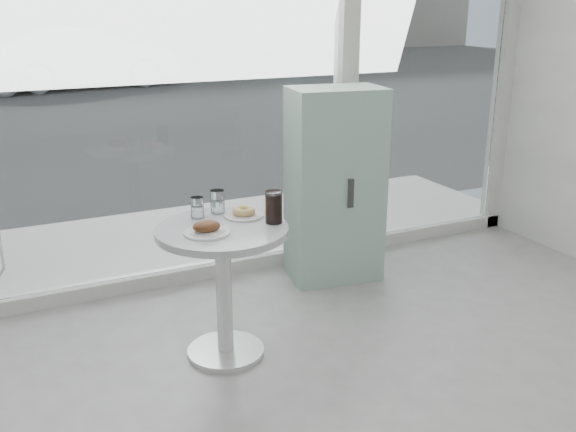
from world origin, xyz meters
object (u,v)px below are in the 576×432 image
main_table (223,265)px  water_tumbler_b (217,203)px  car_silver (85,58)px  plate_fritter (207,228)px  mint_cabinet (335,185)px  cola_glass (274,208)px  plate_donut (244,213)px  water_tumbler_a (197,209)px

main_table → water_tumbler_b: bearing=75.0°
car_silver → plate_fritter: size_ratio=17.25×
car_silver → plate_fritter: 13.17m
mint_cabinet → cola_glass: size_ratio=7.68×
plate_donut → water_tumbler_b: size_ratio=1.66×
mint_cabinet → water_tumbler_b: (-1.04, -0.47, 0.14)m
water_tumbler_a → main_table: bearing=-72.7°
water_tumbler_a → water_tumbler_b: bearing=15.8°
car_silver → water_tumbler_a: 12.89m
car_silver → plate_fritter: bearing=167.3°
main_table → plate_donut: (0.17, 0.11, 0.24)m
mint_cabinet → car_silver: car_silver is taller
main_table → water_tumbler_a: size_ratio=6.48×
main_table → plate_fritter: plate_fritter is taller
plate_donut → cola_glass: (0.11, -0.17, 0.07)m
mint_cabinet → cola_glass: mint_cabinet is taller
water_tumbler_b → cola_glass: 0.37m
plate_fritter → plate_donut: plate_fritter is taller
plate_donut → cola_glass: size_ratio=1.23×
main_table → mint_cabinet: mint_cabinet is taller
car_silver → plate_donut: bearing=168.5°
main_table → mint_cabinet: 1.33m
water_tumbler_b → cola_glass: cola_glass is taller
plate_fritter → cola_glass: (0.39, 0.01, 0.06)m
plate_donut → water_tumbler_a: 0.26m
plate_donut → main_table: bearing=-146.7°
plate_donut → cola_glass: bearing=-57.0°
main_table → plate_donut: bearing=33.3°
plate_donut → water_tumbler_b: water_tumbler_b is taller
car_silver → water_tumbler_a: car_silver is taller
plate_fritter → main_table: bearing=30.8°
car_silver → plate_donut: 12.97m
cola_glass → plate_donut: bearing=123.0°
main_table → water_tumbler_b: 0.38m
main_table → cola_glass: cola_glass is taller
mint_cabinet → cola_glass: (-0.82, -0.77, 0.17)m
mint_cabinet → water_tumbler_a: size_ratio=11.58×
mint_cabinet → water_tumbler_a: bearing=-147.9°
main_table → water_tumbler_a: bearing=107.3°
mint_cabinet → cola_glass: bearing=-128.0°
water_tumbler_b → plate_fritter: bearing=-118.5°
water_tumbler_b → water_tumbler_a: bearing=-164.2°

